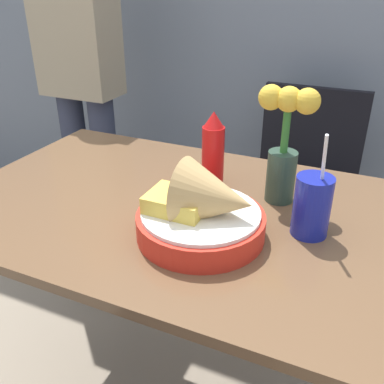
{
  "coord_description": "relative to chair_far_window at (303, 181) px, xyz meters",
  "views": [
    {
      "loc": [
        0.41,
        -0.82,
        1.28
      ],
      "look_at": [
        0.05,
        -0.03,
        0.83
      ],
      "focal_mm": 40.0,
      "sensor_mm": 36.0,
      "label": 1
    }
  ],
  "objects": [
    {
      "name": "person_standing",
      "position": [
        -0.93,
        -0.13,
        0.44
      ],
      "size": [
        0.32,
        0.19,
        1.67
      ],
      "color": "#2D3347",
      "rests_on": "ground_plane"
    },
    {
      "name": "food_basket",
      "position": [
        -0.07,
        -0.87,
        0.3
      ],
      "size": [
        0.27,
        0.27,
        0.17
      ],
      "color": "red",
      "rests_on": "dining_table"
    },
    {
      "name": "ketchup_bottle",
      "position": [
        -0.15,
        -0.62,
        0.34
      ],
      "size": [
        0.06,
        0.06,
        0.2
      ],
      "color": "red",
      "rests_on": "dining_table"
    },
    {
      "name": "drink_cup",
      "position": [
        0.13,
        -0.76,
        0.3
      ],
      "size": [
        0.08,
        0.08,
        0.24
      ],
      "color": "#192399",
      "rests_on": "dining_table"
    },
    {
      "name": "chair_far_window",
      "position": [
        0.0,
        0.0,
        0.0
      ],
      "size": [
        0.4,
        0.4,
        0.88
      ],
      "color": "black",
      "rests_on": "ground_plane"
    },
    {
      "name": "dining_table",
      "position": [
        -0.18,
        -0.76,
        0.12
      ],
      "size": [
        1.13,
        0.73,
        0.77
      ],
      "color": "brown",
      "rests_on": "ground_plane"
    },
    {
      "name": "flower_vase",
      "position": [
        0.04,
        -0.64,
        0.4
      ],
      "size": [
        0.14,
        0.07,
        0.28
      ],
      "color": "#2D4738",
      "rests_on": "dining_table"
    }
  ]
}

